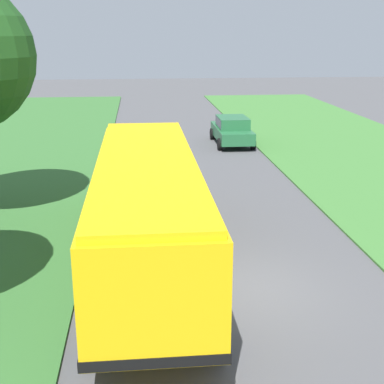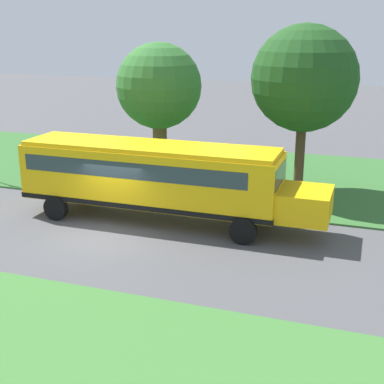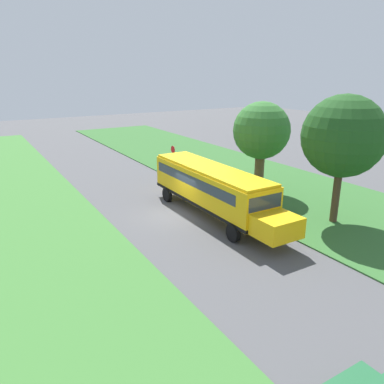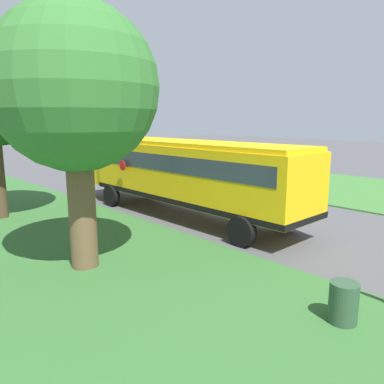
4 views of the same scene
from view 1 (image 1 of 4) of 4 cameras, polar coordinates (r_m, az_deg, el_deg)
The scene contains 3 objects.
ground_plane at distance 13.58m, azimuth 5.06°, elevation -10.20°, with size 120.00×120.00×0.00m, color #4C4C4F.
school_bus at distance 13.82m, azimuth -4.78°, elevation -1.06°, with size 2.84×12.42×3.16m.
car_green_nearest at distance 30.09m, azimuth 4.30°, elevation 6.73°, with size 2.02×4.40×1.56m.
Camera 1 is at (-2.38, -11.86, 6.18)m, focal length 50.00 mm.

